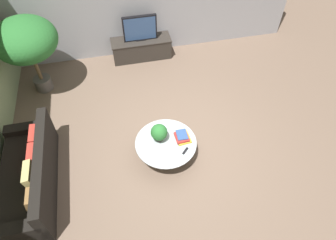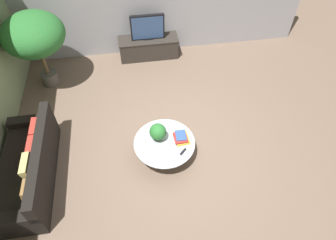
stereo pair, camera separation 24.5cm
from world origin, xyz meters
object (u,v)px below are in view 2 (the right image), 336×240
at_px(television, 147,27).
at_px(media_console, 149,47).
at_px(coffee_table, 164,146).
at_px(couch_by_wall, 29,169).
at_px(potted_plant_tabletop, 158,132).
at_px(potted_palm_tall, 34,36).

bearing_deg(television, media_console, 90.00).
height_order(television, coffee_table, television).
relative_size(media_console, couch_by_wall, 0.69).
xyz_separation_m(media_console, coffee_table, (-0.06, -3.11, 0.01)).
relative_size(media_console, potted_plant_tabletop, 4.07).
bearing_deg(couch_by_wall, media_console, 143.07).
distance_m(media_console, couch_by_wall, 4.06).
distance_m(television, potted_palm_tall, 2.52).
distance_m(television, coffee_table, 3.16).
bearing_deg(media_console, potted_plant_tabletop, -93.01).
bearing_deg(potted_plant_tabletop, couch_by_wall, -174.28).
bearing_deg(television, coffee_table, -91.04).
xyz_separation_m(coffee_table, potted_palm_tall, (-2.33, 2.44, 0.99)).
relative_size(television, potted_palm_tall, 0.47).
xyz_separation_m(television, potted_palm_tall, (-2.39, -0.67, 0.44)).
distance_m(media_console, coffee_table, 3.11).
distance_m(coffee_table, couch_by_wall, 2.38).
xyz_separation_m(couch_by_wall, potted_palm_tall, (0.05, 2.57, 0.98)).
bearing_deg(potted_palm_tall, potted_plant_tabletop, -46.49).
distance_m(television, couch_by_wall, 4.09).
bearing_deg(potted_plant_tabletop, media_console, 86.99).
height_order(coffee_table, potted_plant_tabletop, potted_plant_tabletop).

